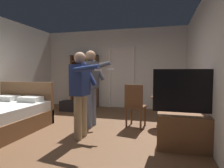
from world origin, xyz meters
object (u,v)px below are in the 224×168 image
(person_blue_shirt, at_px, (81,89))
(suitcase_dark, at_px, (70,106))
(bookshelf, at_px, (85,79))
(wooden_chair, at_px, (135,104))
(laptop, at_px, (164,95))
(tv_flatscreen, at_px, (191,126))
(bottle_on_table, at_px, (172,92))
(person_striped_shirt, at_px, (91,82))
(side_table, at_px, (165,107))

(person_blue_shirt, xyz_separation_m, suitcase_dark, (-1.41, 2.24, -0.78))
(bookshelf, distance_m, wooden_chair, 3.04)
(laptop, bearing_deg, tv_flatscreen, -71.01)
(suitcase_dark, bearing_deg, bookshelf, 80.42)
(bottle_on_table, bearing_deg, suitcase_dark, 160.02)
(bottle_on_table, xyz_separation_m, person_blue_shirt, (-1.71, -1.10, 0.13))
(laptop, height_order, suitcase_dark, laptop)
(tv_flatscreen, xyz_separation_m, person_striped_shirt, (-2.05, 0.84, 0.63))
(suitcase_dark, bearing_deg, person_blue_shirt, -55.55)
(person_blue_shirt, bearing_deg, bottle_on_table, 32.80)
(tv_flatscreen, bearing_deg, person_blue_shirt, 177.75)
(tv_flatscreen, height_order, suitcase_dark, tv_flatscreen)
(side_table, height_order, suitcase_dark, side_table)
(bottle_on_table, relative_size, person_blue_shirt, 0.16)
(tv_flatscreen, distance_m, person_blue_shirt, 2.04)
(tv_flatscreen, distance_m, side_table, 1.32)
(laptop, xyz_separation_m, person_blue_shirt, (-1.54, -1.14, 0.19))
(laptop, height_order, person_blue_shirt, person_blue_shirt)
(bookshelf, height_order, wooden_chair, bookshelf)
(laptop, height_order, wooden_chair, wooden_chair)
(person_striped_shirt, distance_m, suitcase_dark, 2.16)
(person_striped_shirt, bearing_deg, laptop, 12.94)
(wooden_chair, bearing_deg, bookshelf, 135.40)
(tv_flatscreen, bearing_deg, side_table, 107.09)
(wooden_chair, relative_size, person_striped_shirt, 0.56)
(bookshelf, height_order, side_table, bookshelf)
(suitcase_dark, bearing_deg, side_table, -17.20)
(bookshelf, bearing_deg, person_striped_shirt, -63.38)
(bookshelf, bearing_deg, person_blue_shirt, -68.02)
(person_striped_shirt, bearing_deg, bookshelf, 116.62)
(person_striped_shirt, bearing_deg, person_blue_shirt, -83.64)
(person_blue_shirt, height_order, person_striped_shirt, person_striped_shirt)
(bookshelf, distance_m, suitcase_dark, 1.19)
(side_table, relative_size, bottle_on_table, 2.58)
(wooden_chair, bearing_deg, suitcase_dark, 150.88)
(side_table, relative_size, wooden_chair, 0.71)
(side_table, bearing_deg, bookshelf, 146.24)
(person_blue_shirt, bearing_deg, side_table, 36.97)
(side_table, bearing_deg, laptop, -126.23)
(side_table, distance_m, suitcase_dark, 3.18)
(bottle_on_table, relative_size, suitcase_dark, 0.46)
(person_blue_shirt, bearing_deg, wooden_chair, 46.35)
(side_table, bearing_deg, tv_flatscreen, -72.91)
(bottle_on_table, bearing_deg, person_striped_shirt, -169.39)
(bookshelf, xyz_separation_m, person_striped_shirt, (1.15, -2.29, 0.03))
(bookshelf, distance_m, bottle_on_table, 3.54)
(bookshelf, height_order, person_striped_shirt, bookshelf)
(laptop, bearing_deg, suitcase_dark, 159.58)
(tv_flatscreen, relative_size, person_striped_shirt, 0.75)
(person_blue_shirt, relative_size, person_striped_shirt, 0.94)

